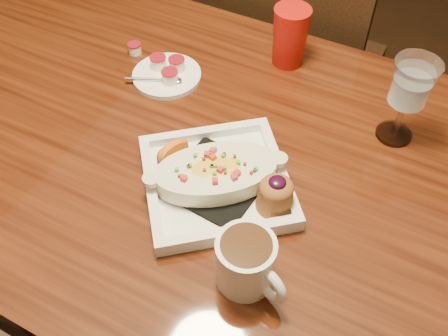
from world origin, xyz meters
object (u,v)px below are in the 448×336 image
at_px(chair_far, 299,65).
at_px(goblet, 411,88).
at_px(red_tumbler, 290,37).
at_px(table, 197,174).
at_px(plate, 222,178).
at_px(saucer, 166,73).
at_px(coffee_mug, 247,262).

distance_m(chair_far, goblet, 0.66).
bearing_deg(red_tumbler, table, -100.76).
xyz_separation_m(table, plate, (0.10, -0.08, 0.13)).
height_order(saucer, red_tumbler, red_tumbler).
relative_size(chair_far, coffee_mug, 7.20).
xyz_separation_m(table, saucer, (-0.16, 0.15, 0.11)).
bearing_deg(coffee_mug, table, 155.33).
bearing_deg(chair_far, saucer, 72.05).
xyz_separation_m(plate, coffee_mug, (0.12, -0.15, 0.02)).
xyz_separation_m(chair_far, saucer, (-0.16, -0.48, 0.25)).
bearing_deg(saucer, red_tumbler, 39.42).
bearing_deg(coffee_mug, plate, 149.90).
xyz_separation_m(chair_far, red_tumbler, (0.06, -0.30, 0.31)).
relative_size(plate, goblet, 2.00).
xyz_separation_m(chair_far, goblet, (0.35, -0.42, 0.37)).
distance_m(table, red_tumbler, 0.37).
distance_m(table, chair_far, 0.65).
xyz_separation_m(goblet, red_tumbler, (-0.28, 0.12, -0.06)).
height_order(plate, red_tumbler, red_tumbler).
distance_m(plate, saucer, 0.34).
bearing_deg(goblet, saucer, -173.35).
distance_m(coffee_mug, red_tumbler, 0.57).
bearing_deg(red_tumbler, chair_far, 101.59).
bearing_deg(red_tumbler, plate, -84.52).
xyz_separation_m(table, chair_far, (-0.00, 0.63, -0.15)).
bearing_deg(goblet, table, -149.26).
bearing_deg(table, goblet, 30.74).
height_order(chair_far, red_tumbler, chair_far).
bearing_deg(goblet, red_tumbler, 156.94).
height_order(table, chair_far, chair_far).
bearing_deg(plate, red_tumbler, 55.90).
bearing_deg(table, plate, -36.74).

